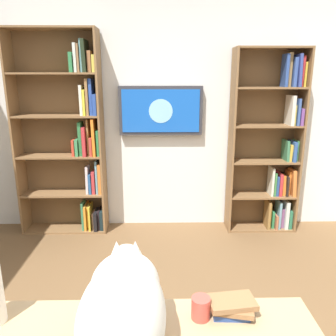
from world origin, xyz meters
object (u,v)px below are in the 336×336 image
cat (123,306)px  coffee_mug (201,308)px  wall_mounted_tv (161,111)px  desk_book_stack (232,306)px  bookshelf_left (272,147)px  bookshelf_right (71,137)px

cat → coffee_mug: 0.36m
wall_mounted_tv → coffee_mug: 2.60m
coffee_mug → desk_book_stack: bearing=-172.0°
cat → coffee_mug: size_ratio=7.29×
bookshelf_left → cat: bookshelf_left is taller
wall_mounted_tv → bookshelf_left: bearing=176.1°
bookshelf_left → desk_book_stack: 2.61m
bookshelf_left → wall_mounted_tv: bearing=-3.9°
bookshelf_left → coffee_mug: bearing=66.3°
bookshelf_left → coffee_mug: 2.68m
wall_mounted_tv → desk_book_stack: (-0.30, 2.52, -0.58)m
bookshelf_right → coffee_mug: 2.73m
cat → coffee_mug: bearing=-154.3°
cat → desk_book_stack: (-0.44, -0.17, -0.14)m
cat → desk_book_stack: 0.49m
cat → desk_book_stack: cat is taller
bookshelf_right → wall_mounted_tv: bearing=-175.2°
bookshelf_left → cat: 2.94m
desk_book_stack → wall_mounted_tv: bearing=-83.1°
bookshelf_right → desk_book_stack: bearing=117.9°
coffee_mug → bookshelf_right: bearing=-64.8°
wall_mounted_tv → cat: wall_mounted_tv is taller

